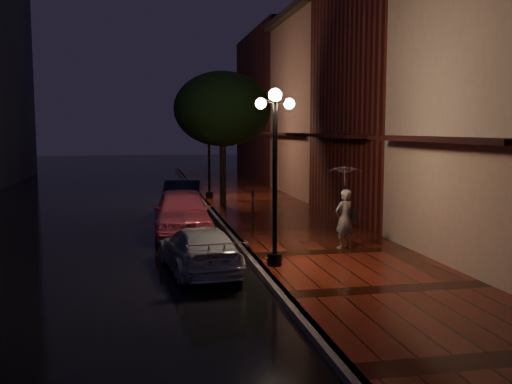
{
  "coord_description": "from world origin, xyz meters",
  "views": [
    {
      "loc": [
        -2.77,
        -18.4,
        3.5
      ],
      "look_at": [
        0.91,
        0.15,
        1.4
      ],
      "focal_mm": 40.0,
      "sensor_mm": 36.0,
      "label": 1
    }
  ],
  "objects": [
    {
      "name": "sidewalk",
      "position": [
        2.25,
        0.0,
        0.07
      ],
      "size": [
        4.5,
        60.0,
        0.15
      ],
      "primitive_type": "cube",
      "color": "#41160B",
      "rests_on": "ground"
    },
    {
      "name": "storefront_extra",
      "position": [
        7.0,
        20.0,
        5.0
      ],
      "size": [
        5.0,
        12.0,
        10.0
      ],
      "primitive_type": "cube",
      "color": "#511914",
      "rests_on": "ground"
    },
    {
      "name": "storefront_mid",
      "position": [
        7.0,
        2.0,
        5.5
      ],
      "size": [
        5.0,
        8.0,
        11.0
      ],
      "primitive_type": "cube",
      "color": "#511914",
      "rests_on": "ground"
    },
    {
      "name": "curb",
      "position": [
        0.0,
        0.0,
        0.07
      ],
      "size": [
        0.25,
        60.0,
        0.15
      ],
      "primitive_type": "cube",
      "color": "#595451",
      "rests_on": "ground"
    },
    {
      "name": "pink_car",
      "position": [
        -1.55,
        0.26,
        0.78
      ],
      "size": [
        1.96,
        4.6,
        1.55
      ],
      "primitive_type": "imported",
      "rotation": [
        0.0,
        0.0,
        -0.03
      ],
      "color": "#EB6180",
      "rests_on": "ground"
    },
    {
      "name": "street_tree",
      "position": [
        0.61,
        5.99,
        4.24
      ],
      "size": [
        4.16,
        4.16,
        5.8
      ],
      "color": "black",
      "rests_on": "sidewalk"
    },
    {
      "name": "silver_car",
      "position": [
        -1.47,
        -4.69,
        0.56
      ],
      "size": [
        2.03,
        4.02,
        1.12
      ],
      "primitive_type": "imported",
      "rotation": [
        0.0,
        0.0,
        3.26
      ],
      "color": "#B3B3BB",
      "rests_on": "ground"
    },
    {
      "name": "woman_with_umbrella",
      "position": [
        2.74,
        -3.38,
        1.7
      ],
      "size": [
        0.97,
        0.99,
        2.34
      ],
      "rotation": [
        0.0,
        0.0,
        3.53
      ],
      "color": "silver",
      "rests_on": "sidewalk"
    },
    {
      "name": "streetlamp_near",
      "position": [
        0.35,
        -5.0,
        2.6
      ],
      "size": [
        0.96,
        0.36,
        4.31
      ],
      "color": "black",
      "rests_on": "sidewalk"
    },
    {
      "name": "parking_meter",
      "position": [
        1.0,
        1.2,
        0.87
      ],
      "size": [
        0.12,
        0.1,
        1.18
      ],
      "rotation": [
        0.0,
        0.0,
        0.2
      ],
      "color": "black",
      "rests_on": "sidewalk"
    },
    {
      "name": "ground",
      "position": [
        0.0,
        0.0,
        0.0
      ],
      "size": [
        120.0,
        120.0,
        0.0
      ],
      "primitive_type": "plane",
      "color": "black",
      "rests_on": "ground"
    },
    {
      "name": "navy_car",
      "position": [
        -1.21,
        5.11,
        0.69
      ],
      "size": [
        1.99,
        4.32,
        1.37
      ],
      "primitive_type": "imported",
      "rotation": [
        0.0,
        0.0,
        -0.13
      ],
      "color": "black",
      "rests_on": "ground"
    },
    {
      "name": "storefront_far",
      "position": [
        7.0,
        10.0,
        4.5
      ],
      "size": [
        5.0,
        8.0,
        9.0
      ],
      "primitive_type": "cube",
      "color": "#8C5951",
      "rests_on": "ground"
    },
    {
      "name": "streetlamp_far",
      "position": [
        0.35,
        9.0,
        2.6
      ],
      "size": [
        0.96,
        0.36,
        4.31
      ],
      "color": "black",
      "rests_on": "sidewalk"
    }
  ]
}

